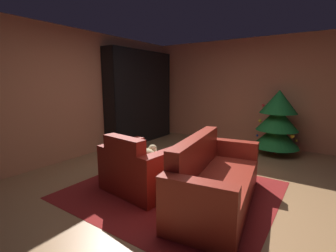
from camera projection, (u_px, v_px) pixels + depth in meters
name	position (u px, v px, depth m)	size (l,w,h in m)	color
ground_plane	(189.00, 187.00, 3.54)	(7.38, 7.38, 0.00)	#A7784C
wall_back	(252.00, 92.00, 5.84)	(5.37, 0.06, 2.56)	tan
wall_left	(73.00, 95.00, 4.77)	(0.06, 6.27, 2.56)	tan
area_rug	(174.00, 190.00, 3.46)	(2.71, 2.43, 0.01)	maroon
bookshelf_unit	(145.00, 98.00, 6.21)	(0.37, 2.13, 2.29)	black
armchair_red	(140.00, 170.00, 3.41)	(1.09, 0.88, 0.83)	maroon
couch_red	(214.00, 181.00, 3.05)	(1.04, 1.95, 0.85)	maroon
coffee_table	(176.00, 162.00, 3.40)	(0.69, 0.69, 0.46)	black
book_stack_on_table	(177.00, 156.00, 3.38)	(0.23, 0.16, 0.10)	tan
bottle_on_table	(189.00, 153.00, 3.28)	(0.07, 0.07, 0.30)	navy
decorated_tree	(277.00, 122.00, 5.05)	(0.95, 0.95, 1.37)	brown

